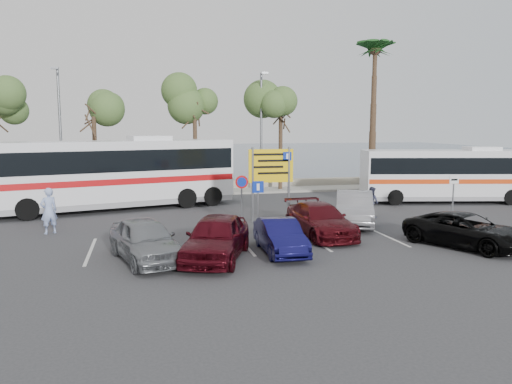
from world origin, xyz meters
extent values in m
plane|color=#323235|center=(0.00, 0.00, 0.00)|extent=(120.00, 120.00, 0.00)
cube|color=gray|center=(0.00, 14.00, 0.07)|extent=(44.00, 2.40, 0.15)
cube|color=#A99F87|center=(0.00, 16.00, 0.30)|extent=(48.00, 0.80, 0.60)
plane|color=#3E4D64|center=(0.00, 60.00, 0.01)|extent=(140.00, 140.00, 0.00)
cylinder|color=#382619|center=(-8.00, 14.00, 2.67)|extent=(0.28, 0.28, 5.04)
cylinder|color=#382619|center=(-1.50, 14.00, 2.95)|extent=(0.28, 0.28, 5.60)
cylinder|color=#382619|center=(4.50, 14.00, 2.74)|extent=(0.28, 0.28, 5.18)
cylinder|color=#382619|center=(11.50, 14.00, 5.15)|extent=(0.48, 0.48, 10.00)
cylinder|color=slate|center=(-10.00, 13.60, 4.15)|extent=(0.16, 0.16, 8.00)
cylinder|color=slate|center=(-10.00, 13.15, 8.10)|extent=(0.12, 0.90, 0.12)
cube|color=slate|center=(-10.00, 12.65, 8.05)|extent=(0.45, 0.25, 0.12)
cylinder|color=slate|center=(3.00, 13.60, 4.15)|extent=(0.16, 0.16, 8.00)
cylinder|color=slate|center=(3.00, 13.15, 8.10)|extent=(0.12, 0.90, 0.12)
cube|color=slate|center=(3.00, 12.65, 8.05)|extent=(0.45, 0.25, 0.12)
cylinder|color=slate|center=(0.10, 3.20, 1.80)|extent=(0.12, 0.12, 3.60)
cylinder|color=slate|center=(1.90, 3.20, 1.80)|extent=(0.12, 0.12, 3.60)
cube|color=yellow|center=(1.00, 3.20, 2.70)|extent=(2.20, 0.06, 1.60)
cube|color=#0C2699|center=(1.80, 3.16, 3.15)|extent=(0.42, 0.01, 0.42)
cylinder|color=slate|center=(-0.60, 2.40, 1.10)|extent=(0.07, 0.07, 2.20)
cylinder|color=#B20C0C|center=(-0.60, 2.37, 2.05)|extent=(0.60, 0.03, 0.60)
cylinder|color=slate|center=(-0.20, 0.80, 1.10)|extent=(0.07, 0.07, 2.20)
cube|color=#0C2699|center=(-0.20, 0.78, 2.00)|extent=(0.50, 0.03, 0.50)
cylinder|color=slate|center=(9.80, 1.50, 1.10)|extent=(0.07, 0.07, 2.20)
cube|color=white|center=(9.80, 1.48, 2.00)|extent=(0.50, 0.03, 0.40)
cube|color=white|center=(-6.50, 8.34, 2.20)|extent=(13.29, 5.95, 3.20)
cube|color=black|center=(-6.50, 8.34, 2.76)|extent=(13.05, 5.93, 1.14)
cube|color=#B80E11|center=(-6.50, 8.34, 1.68)|extent=(13.17, 5.95, 0.33)
cube|color=gray|center=(-6.50, 8.34, 0.60)|extent=(13.15, 5.89, 0.60)
cube|color=white|center=(-6.50, 8.34, 3.92)|extent=(2.54, 2.23, 0.26)
cube|color=white|center=(13.21, 6.50, 1.83)|extent=(11.06, 4.51, 2.66)
cube|color=black|center=(13.21, 6.50, 2.30)|extent=(10.86, 4.50, 0.95)
cube|color=red|center=(13.21, 6.50, 1.40)|extent=(10.96, 4.51, 0.27)
cube|color=gray|center=(13.21, 6.50, 0.50)|extent=(10.95, 4.46, 0.50)
cube|color=white|center=(13.21, 6.50, 3.26)|extent=(2.06, 1.79, 0.22)
imported|color=gray|center=(-5.00, -2.80, 0.74)|extent=(2.89, 4.64, 1.47)
imported|color=#110F48|center=(-0.20, -2.80, 0.61)|extent=(1.36, 3.73, 1.22)
imported|color=#4E0D13|center=(2.20, -0.43, 0.68)|extent=(2.15, 4.78, 1.36)
imported|color=#480A13|center=(-2.60, -3.14, 0.78)|extent=(3.35, 4.93, 1.56)
imported|color=black|center=(7.00, -3.50, 0.65)|extent=(4.03, 5.11, 1.29)
imported|color=gray|center=(4.60, 1.50, 0.78)|extent=(3.32, 4.98, 1.55)
imported|color=#99ADDF|center=(-9.00, 2.58, 0.99)|extent=(0.87, 0.77, 1.99)
imported|color=#32344C|center=(6.24, 3.05, 0.78)|extent=(0.77, 0.89, 1.56)
camera|label=1|loc=(-5.02, -19.94, 4.63)|focal=35.00mm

